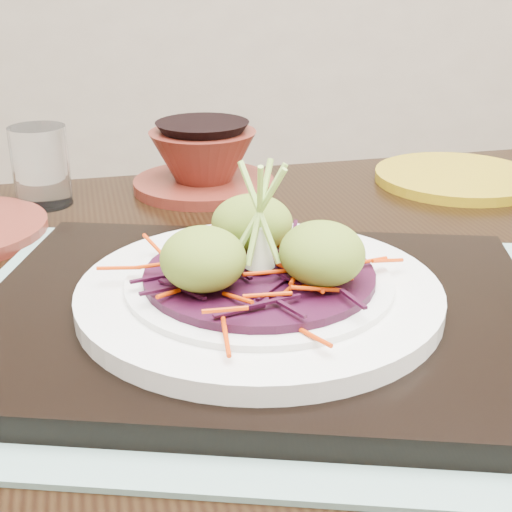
{
  "coord_description": "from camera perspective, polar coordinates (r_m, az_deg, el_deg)",
  "views": [
    {
      "loc": [
        -0.12,
        -0.42,
        1.02
      ],
      "look_at": [
        -0.06,
        0.06,
        0.81
      ],
      "focal_mm": 50.0,
      "sensor_mm": 36.0,
      "label": 1
    }
  ],
  "objects": [
    {
      "name": "guacamole_scoops",
      "position": [
        0.51,
        0.28,
        0.9
      ],
      "size": [
        0.15,
        0.13,
        0.05
      ],
      "color": "olive",
      "rests_on": "cabbage_bed"
    },
    {
      "name": "terracotta_bowl_set",
      "position": [
        0.85,
        -4.23,
        7.38
      ],
      "size": [
        0.22,
        0.22,
        0.07
      ],
      "rotation": [
        0.0,
        0.0,
        0.47
      ],
      "color": "#5C1E15",
      "rests_on": "dining_table"
    },
    {
      "name": "water_glass",
      "position": [
        0.82,
        -16.83,
        6.88
      ],
      "size": [
        0.07,
        0.07,
        0.09
      ],
      "primitive_type": "cylinder",
      "rotation": [
        0.0,
        0.0,
        -0.18
      ],
      "color": "white",
      "rests_on": "dining_table"
    },
    {
      "name": "scallion_garnish",
      "position": [
        0.5,
        0.28,
        3.09
      ],
      "size": [
        0.06,
        0.06,
        0.09
      ],
      "primitive_type": null,
      "color": "#9BCC51",
      "rests_on": "cabbage_bed"
    },
    {
      "name": "white_plate",
      "position": [
        0.52,
        0.26,
        -2.85
      ],
      "size": [
        0.27,
        0.27,
        0.02
      ],
      "color": "silver",
      "rests_on": "serving_tray"
    },
    {
      "name": "cabbage_bed",
      "position": [
        0.52,
        0.27,
        -1.51
      ],
      "size": [
        0.17,
        0.17,
        0.01
      ],
      "primitive_type": "cylinder",
      "color": "#340A1E",
      "rests_on": "white_plate"
    },
    {
      "name": "carrot_julienne",
      "position": [
        0.51,
        0.27,
        -0.67
      ],
      "size": [
        0.2,
        0.2,
        0.01
      ],
      "primitive_type": null,
      "color": "#C83203",
      "rests_on": "cabbage_bed"
    },
    {
      "name": "placemat",
      "position": [
        0.54,
        0.26,
        -5.68
      ],
      "size": [
        0.54,
        0.46,
        0.0
      ],
      "primitive_type": "cube",
      "rotation": [
        0.0,
        0.0,
        -0.21
      ],
      "color": "#7EA39C",
      "rests_on": "dining_table"
    },
    {
      "name": "serving_tray",
      "position": [
        0.53,
        0.26,
        -4.61
      ],
      "size": [
        0.47,
        0.39,
        0.02
      ],
      "primitive_type": "cube",
      "rotation": [
        0.0,
        0.0,
        -0.21
      ],
      "color": "black",
      "rests_on": "placemat"
    },
    {
      "name": "yellow_plate",
      "position": [
        0.92,
        15.76,
        6.08
      ],
      "size": [
        0.26,
        0.26,
        0.01
      ],
      "primitive_type": "cylinder",
      "rotation": [
        0.0,
        0.0,
        0.42
      ],
      "color": "#A78712",
      "rests_on": "dining_table"
    },
    {
      "name": "dining_table",
      "position": [
        0.61,
        -0.94,
        -12.88
      ],
      "size": [
        1.3,
        0.95,
        0.76
      ],
      "rotation": [
        0.0,
        0.0,
        0.12
      ],
      "color": "black",
      "rests_on": "ground"
    }
  ]
}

